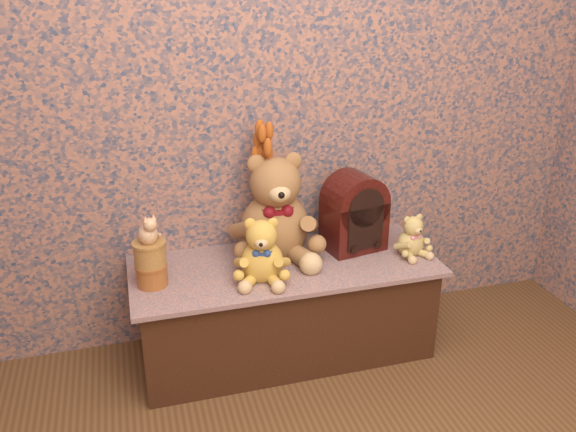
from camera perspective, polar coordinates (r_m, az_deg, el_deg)
The scene contains 10 objects.
display_shelf at distance 2.66m, azimuth -0.30°, elevation -8.77°, with size 1.30×0.54×0.44m, color #3B5379.
teddy_large at distance 2.54m, azimuth -1.28°, elevation 1.43°, with size 0.39×0.47×0.50m, color olive, non-canonical shape.
teddy_medium at distance 2.38m, azimuth -2.51°, elevation -2.89°, with size 0.23×0.27×0.29m, color gold, non-canonical shape.
teddy_small at distance 2.65m, azimuth 11.68°, elevation -1.61°, with size 0.16×0.19×0.20m, color tan, non-canonical shape.
cathedral_radio at distance 2.64m, azimuth 6.33°, elevation 0.46°, with size 0.25×0.18×0.35m, color black, non-canonical shape.
ceramic_vase at distance 2.61m, azimuth -2.05°, elevation -1.35°, with size 0.12×0.12×0.21m, color tan.
dried_stalks at distance 2.51m, azimuth -2.14°, elevation 4.69°, with size 0.19×0.19×0.37m, color #B8551D, non-canonical shape.
biscuit_tin_lower at distance 2.43m, azimuth -12.85°, elevation -5.49°, with size 0.12×0.12×0.09m, color #AD8A32.
biscuit_tin_upper at distance 2.39m, azimuth -13.04°, elevation -3.53°, with size 0.12×0.12×0.10m, color #D1BA5B.
cat_figurine at distance 2.34m, azimuth -13.28°, elevation -1.09°, with size 0.09×0.10×0.13m, color silver, non-canonical shape.
Camera 1 is at (-0.61, -0.94, 1.61)m, focal length 37.27 mm.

